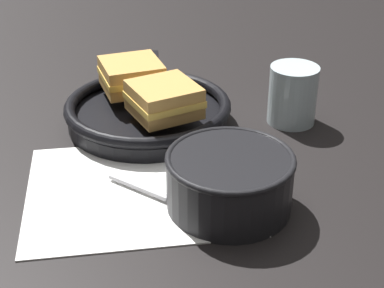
% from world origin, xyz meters
% --- Properties ---
extents(ground_plane, '(4.00, 4.00, 0.00)m').
position_xyz_m(ground_plane, '(0.00, 0.00, 0.00)').
color(ground_plane, black).
extents(napkin, '(0.31, 0.27, 0.00)m').
position_xyz_m(napkin, '(-0.06, -0.02, 0.00)').
color(napkin, white).
rests_on(napkin, ground_plane).
extents(soup_bowl, '(0.16, 0.16, 0.07)m').
position_xyz_m(soup_bowl, '(0.05, -0.06, 0.04)').
color(soup_bowl, black).
rests_on(soup_bowl, ground_plane).
extents(spoon, '(0.12, 0.10, 0.01)m').
position_xyz_m(spoon, '(-0.02, -0.05, 0.01)').
color(spoon, '#B7B7BC').
rests_on(spoon, napkin).
extents(skillet, '(0.26, 0.37, 0.04)m').
position_xyz_m(skillet, '(-0.05, 0.17, 0.02)').
color(skillet, black).
rests_on(skillet, ground_plane).
extents(sandwich_near_left, '(0.12, 0.12, 0.05)m').
position_xyz_m(sandwich_near_left, '(-0.03, 0.12, 0.07)').
color(sandwich_near_left, '#C18E47').
rests_on(sandwich_near_left, skillet).
extents(sandwich_near_right, '(0.12, 0.12, 0.05)m').
position_xyz_m(sandwich_near_right, '(-0.08, 0.22, 0.07)').
color(sandwich_near_right, '#C18E47').
rests_on(sandwich_near_right, skillet).
extents(drinking_glass, '(0.08, 0.08, 0.09)m').
position_xyz_m(drinking_glass, '(0.18, 0.17, 0.05)').
color(drinking_glass, silver).
rests_on(drinking_glass, ground_plane).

